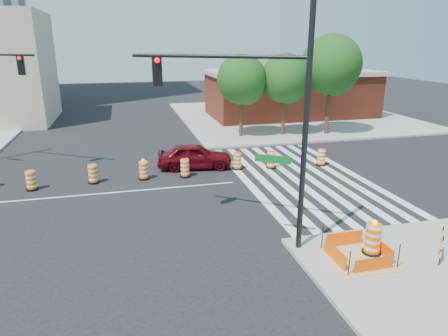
{
  "coord_description": "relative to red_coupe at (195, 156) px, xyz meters",
  "views": [
    {
      "loc": [
        1.54,
        -19.68,
        7.28
      ],
      "look_at": [
        6.1,
        -1.65,
        1.4
      ],
      "focal_mm": 32.0,
      "sensor_mm": 36.0,
      "label": 1
    }
  ],
  "objects": [
    {
      "name": "crosswalk_east",
      "position": [
        5.46,
        -3.08,
        -0.75
      ],
      "size": [
        6.75,
        13.5,
        0.01
      ],
      "color": "silver",
      "rests_on": "ground"
    },
    {
      "name": "barricade",
      "position": [
        6.17,
        -12.85,
        -0.01
      ],
      "size": [
        0.64,
        0.71,
        1.08
      ],
      "rotation": [
        0.0,
        0.0,
        0.84
      ],
      "color": "orange",
      "rests_on": "ground"
    },
    {
      "name": "tree_north_d",
      "position": [
        8.45,
        6.77,
        3.62
      ],
      "size": [
        3.84,
        3.84,
        6.52
      ],
      "color": "#382314",
      "rests_on": "ground"
    },
    {
      "name": "brick_storefront",
      "position": [
        12.51,
        14.92,
        1.56
      ],
      "size": [
        16.5,
        8.5,
        4.6
      ],
      "color": "maroon",
      "rests_on": "ground"
    },
    {
      "name": "median_drum_3",
      "position": [
        -8.8,
        -1.65,
        -0.27
      ],
      "size": [
        0.6,
        0.6,
        1.02
      ],
      "color": "black",
      "rests_on": "ground"
    },
    {
      "name": "median_drum_8",
      "position": [
        4.46,
        -1.14,
        -0.27
      ],
      "size": [
        0.6,
        0.6,
        1.02
      ],
      "color": "black",
      "rests_on": "ground"
    },
    {
      "name": "tree_north_c",
      "position": [
        5.03,
        7.1,
        3.59
      ],
      "size": [
        3.8,
        3.8,
        6.47
      ],
      "color": "#382314",
      "rests_on": "ground"
    },
    {
      "name": "median_drum_7",
      "position": [
        2.42,
        -0.86,
        -0.27
      ],
      "size": [
        0.6,
        0.6,
        1.02
      ],
      "color": "black",
      "rests_on": "ground"
    },
    {
      "name": "signal_pole_se",
      "position": [
        0.39,
        -9.8,
        4.51
      ],
      "size": [
        5.46,
        3.79,
        8.6
      ],
      "rotation": [
        0.0,
        0.0,
        2.54
      ],
      "color": "black",
      "rests_on": "ground"
    },
    {
      "name": "median_drum_6",
      "position": [
        -0.83,
        -1.51,
        -0.27
      ],
      "size": [
        0.6,
        0.6,
        1.02
      ],
      "color": "black",
      "rests_on": "ground"
    },
    {
      "name": "median_drum_5",
      "position": [
        -3.12,
        -1.36,
        -0.26
      ],
      "size": [
        0.6,
        0.6,
        1.18
      ],
      "color": "black",
      "rests_on": "ground"
    },
    {
      "name": "sidewalk_ne",
      "position": [
        12.51,
        14.92,
        -0.68
      ],
      "size": [
        22.0,
        22.0,
        0.15
      ],
      "primitive_type": "cube",
      "color": "gray",
      "rests_on": "ground"
    },
    {
      "name": "red_coupe",
      "position": [
        0.0,
        0.0,
        0.0
      ],
      "size": [
        4.63,
        2.38,
        1.51
      ],
      "primitive_type": "imported",
      "rotation": [
        0.0,
        0.0,
        1.43
      ],
      "color": "#52070E",
      "rests_on": "ground"
    },
    {
      "name": "pit_drum",
      "position": [
        4.14,
        -11.94,
        -0.06
      ],
      "size": [
        0.67,
        0.67,
        1.32
      ],
      "color": "black",
      "rests_on": "ground"
    },
    {
      "name": "tree_north_e",
      "position": [
        12.09,
        6.31,
        4.59
      ],
      "size": [
        4.68,
        4.68,
        7.96
      ],
      "color": "#382314",
      "rests_on": "ground"
    },
    {
      "name": "median_drum_9",
      "position": [
        7.65,
        -1.38,
        -0.27
      ],
      "size": [
        0.6,
        0.6,
        1.02
      ],
      "color": "black",
      "rests_on": "ground"
    },
    {
      "name": "excavation_pit",
      "position": [
        3.51,
        -12.08,
        -0.53
      ],
      "size": [
        2.2,
        2.2,
        0.9
      ],
      "color": "tan",
      "rests_on": "ground"
    },
    {
      "name": "median_drum_4",
      "position": [
        -5.79,
        -1.32,
        -0.27
      ],
      "size": [
        0.6,
        0.6,
        1.02
      ],
      "color": "black",
      "rests_on": "ground"
    },
    {
      "name": "ground",
      "position": [
        -5.49,
        -3.08,
        -0.75
      ],
      "size": [
        120.0,
        120.0,
        0.0
      ],
      "primitive_type": "plane",
      "color": "black",
      "rests_on": "ground"
    },
    {
      "name": "lane_centerline",
      "position": [
        -5.49,
        -3.08,
        -0.75
      ],
      "size": [
        14.0,
        0.12,
        0.01
      ],
      "primitive_type": "cube",
      "color": "silver",
      "rests_on": "ground"
    }
  ]
}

